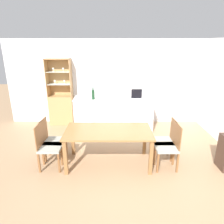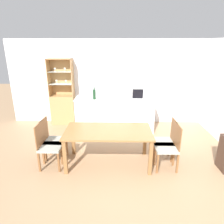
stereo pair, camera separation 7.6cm
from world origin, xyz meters
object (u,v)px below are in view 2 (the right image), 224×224
object	(u,v)px
wine_bottle	(94,94)
dining_chair_side_right_far	(166,141)
dining_table	(108,135)
microwave	(139,92)
dining_chair_side_left_near	(48,146)
dining_chair_side_left_far	(52,140)
display_cabinet	(63,105)
dining_chair_side_right_near	(169,147)

from	to	relation	value
wine_bottle	dining_chair_side_right_far	bearing A→B (deg)	-41.22
dining_table	microwave	world-z (taller)	microwave
dining_chair_side_left_near	dining_chair_side_left_far	world-z (taller)	same
dining_chair_side_left_near	dining_chair_side_right_far	distance (m)	2.42
display_cabinet	dining_chair_side_right_far	size ratio (longest dim) A/B	2.15
display_cabinet	dining_chair_side_left_near	xyz separation A→B (m)	(0.29, -2.38, -0.14)
dining_chair_side_left_near	dining_chair_side_right_far	xyz separation A→B (m)	(2.40, 0.26, 0.00)
dining_chair_side_right_far	dining_chair_side_left_far	xyz separation A→B (m)	(-2.40, 0.00, 0.00)
display_cabinet	dining_table	distance (m)	2.70
display_cabinet	dining_table	world-z (taller)	display_cabinet
dining_chair_side_left_far	microwave	bearing A→B (deg)	131.73
microwave	display_cabinet	bearing A→B (deg)	167.88
display_cabinet	dining_chair_side_right_near	xyz separation A→B (m)	(2.69, -2.38, -0.14)
dining_chair_side_right_far	wine_bottle	distance (m)	2.27
dining_chair_side_right_near	microwave	distance (m)	2.04
display_cabinet	dining_chair_side_left_near	size ratio (longest dim) A/B	2.15
display_cabinet	dining_chair_side_left_far	xyz separation A→B (m)	(0.29, -2.12, -0.14)
dining_chair_side_left_far	microwave	size ratio (longest dim) A/B	2.07
dining_chair_side_right_far	dining_chair_side_left_far	bearing A→B (deg)	89.75
display_cabinet	dining_chair_side_right_near	world-z (taller)	display_cabinet
dining_table	dining_chair_side_left_far	size ratio (longest dim) A/B	1.86
dining_table	dining_chair_side_right_far	bearing A→B (deg)	6.22
dining_chair_side_right_near	dining_table	bearing A→B (deg)	83.08
dining_chair_side_left_far	wine_bottle	bearing A→B (deg)	154.44
display_cabinet	microwave	bearing A→B (deg)	-12.12
dining_chair_side_right_near	microwave	world-z (taller)	microwave
dining_chair_side_left_far	dining_chair_side_right_near	distance (m)	2.42
display_cabinet	microwave	size ratio (longest dim) A/B	4.45
wine_bottle	dining_chair_side_left_near	bearing A→B (deg)	-114.37
dining_chair_side_right_near	dining_chair_side_left_near	bearing A→B (deg)	89.28
display_cabinet	dining_chair_side_left_near	bearing A→B (deg)	-83.03
display_cabinet	dining_chair_side_right_far	xyz separation A→B (m)	(2.69, -2.12, -0.14)
dining_chair_side_right_far	wine_bottle	xyz separation A→B (m)	(-1.63, 1.43, 0.65)
display_cabinet	dining_chair_side_right_far	world-z (taller)	display_cabinet
dining_table	dining_chair_side_right_far	xyz separation A→B (m)	(1.20, 0.13, -0.19)
dining_chair_side_left_near	wine_bottle	size ratio (longest dim) A/B	2.80
dining_table	display_cabinet	bearing A→B (deg)	123.55
microwave	dining_chair_side_right_far	bearing A→B (deg)	-76.17
microwave	wine_bottle	bearing A→B (deg)	-171.02
dining_chair_side_right_far	display_cabinet	bearing A→B (deg)	51.60
display_cabinet	dining_table	bearing A→B (deg)	-56.45
display_cabinet	dining_chair_side_left_far	world-z (taller)	display_cabinet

